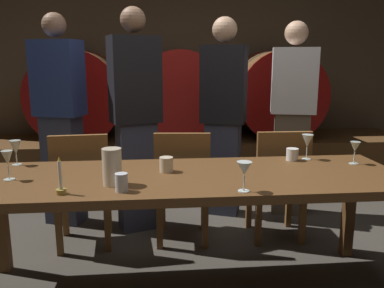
% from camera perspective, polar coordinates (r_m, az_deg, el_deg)
% --- Properties ---
extents(back_wall, '(5.78, 0.24, 2.65)m').
position_cam_1_polar(back_wall, '(5.06, -2.10, 11.21)').
color(back_wall, brown).
rests_on(back_wall, ground).
extents(barrel_shelf, '(5.20, 0.90, 0.51)m').
position_cam_1_polar(barrel_shelf, '(4.65, -1.60, -2.19)').
color(barrel_shelf, brown).
rests_on(barrel_shelf, ground).
extents(wine_barrel_left, '(0.99, 0.76, 0.99)m').
position_cam_1_polar(wine_barrel_left, '(4.59, -15.94, 6.60)').
color(wine_barrel_left, brown).
rests_on(wine_barrel_left, barrel_shelf).
extents(wine_barrel_center, '(0.99, 0.76, 0.99)m').
position_cam_1_polar(wine_barrel_center, '(4.53, -1.98, 6.97)').
color(wine_barrel_center, '#513319').
rests_on(wine_barrel_center, barrel_shelf).
extents(wine_barrel_right, '(0.99, 0.76, 0.99)m').
position_cam_1_polar(wine_barrel_right, '(4.73, 11.78, 6.94)').
color(wine_barrel_right, brown).
rests_on(wine_barrel_right, barrel_shelf).
extents(dining_table, '(2.53, 0.79, 0.73)m').
position_cam_1_polar(dining_table, '(2.34, -0.90, -6.04)').
color(dining_table, brown).
rests_on(dining_table, ground).
extents(chair_left, '(0.43, 0.43, 0.88)m').
position_cam_1_polar(chair_left, '(3.04, -15.40, -5.66)').
color(chair_left, brown).
rests_on(chair_left, ground).
extents(chair_center, '(0.43, 0.43, 0.88)m').
position_cam_1_polar(chair_center, '(3.01, -1.36, -5.43)').
color(chair_center, brown).
rests_on(chair_center, ground).
extents(chair_right, '(0.41, 0.41, 0.88)m').
position_cam_1_polar(chair_right, '(3.13, 12.26, -5.00)').
color(chair_right, brown).
rests_on(chair_right, ground).
extents(guest_far_left, '(0.44, 0.35, 1.75)m').
position_cam_1_polar(guest_far_left, '(3.50, -18.26, 3.33)').
color(guest_far_left, '#33384C').
rests_on(guest_far_left, ground).
extents(guest_center_left, '(0.44, 0.35, 1.78)m').
position_cam_1_polar(guest_center_left, '(3.23, -8.03, 3.44)').
color(guest_center_left, '#33384C').
rests_on(guest_center_left, ground).
extents(guest_center_right, '(0.44, 0.36, 1.75)m').
position_cam_1_polar(guest_center_right, '(3.55, 4.49, 4.01)').
color(guest_center_right, '#33384C').
rests_on(guest_center_right, ground).
extents(guest_far_right, '(0.43, 0.33, 1.71)m').
position_cam_1_polar(guest_far_right, '(3.66, 14.10, 3.57)').
color(guest_far_right, brown).
rests_on(guest_far_right, ground).
extents(candle_center, '(0.05, 0.05, 0.19)m').
position_cam_1_polar(candle_center, '(2.09, -18.24, -5.43)').
color(candle_center, olive).
rests_on(candle_center, dining_table).
extents(pitcher, '(0.10, 0.10, 0.20)m').
position_cam_1_polar(pitcher, '(2.16, -11.33, -3.19)').
color(pitcher, beige).
rests_on(pitcher, dining_table).
extents(wine_glass_far_left, '(0.07, 0.07, 0.16)m').
position_cam_1_polar(wine_glass_far_left, '(2.75, -23.89, -0.52)').
color(wine_glass_far_left, silver).
rests_on(wine_glass_far_left, dining_table).
extents(wine_glass_left, '(0.06, 0.06, 0.17)m').
position_cam_1_polar(wine_glass_left, '(2.42, -24.86, -1.97)').
color(wine_glass_left, silver).
rests_on(wine_glass_left, dining_table).
extents(wine_glass_center, '(0.08, 0.08, 0.15)m').
position_cam_1_polar(wine_glass_center, '(2.02, 7.47, -3.61)').
color(wine_glass_center, silver).
rests_on(wine_glass_center, dining_table).
extents(wine_glass_right, '(0.08, 0.08, 0.17)m').
position_cam_1_polar(wine_glass_right, '(2.77, 16.15, 0.35)').
color(wine_glass_right, silver).
rests_on(wine_glass_right, dining_table).
extents(wine_glass_far_right, '(0.06, 0.06, 0.15)m').
position_cam_1_polar(wine_glass_far_right, '(2.75, 22.25, -0.50)').
color(wine_glass_far_right, silver).
rests_on(wine_glass_far_right, dining_table).
extents(cup_left, '(0.06, 0.06, 0.09)m').
position_cam_1_polar(cup_left, '(2.06, -10.03, -5.43)').
color(cup_left, silver).
rests_on(cup_left, dining_table).
extents(cup_center, '(0.08, 0.08, 0.09)m').
position_cam_1_polar(cup_center, '(2.38, -3.69, -2.93)').
color(cup_center, beige).
rests_on(cup_center, dining_table).
extents(cup_right, '(0.08, 0.08, 0.08)m').
position_cam_1_polar(cup_right, '(2.73, 14.12, -1.45)').
color(cup_right, white).
rests_on(cup_right, dining_table).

